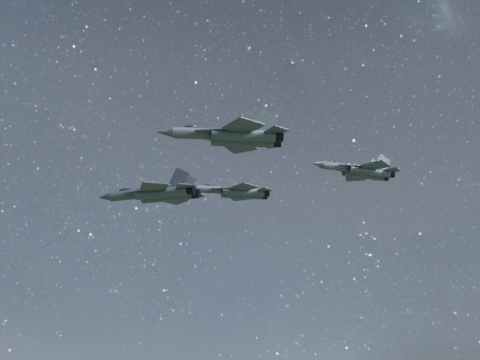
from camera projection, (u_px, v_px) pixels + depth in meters
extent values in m
cylinder|color=#363E43|center=(132.00, 195.00, 92.06)|extent=(7.77, 4.68, 1.64)
cone|color=#363E43|center=(105.00, 197.00, 93.47)|extent=(2.90, 2.37, 1.47)
ellipsoid|color=#19252E|center=(125.00, 191.00, 92.66)|extent=(2.73, 2.03, 0.81)
cube|color=#363E43|center=(162.00, 192.00, 90.51)|extent=(8.51, 4.96, 1.37)
cylinder|color=#363E43|center=(162.00, 193.00, 89.29)|extent=(8.73, 5.10, 1.64)
cylinder|color=#363E43|center=(167.00, 196.00, 91.19)|extent=(8.73, 5.10, 1.64)
cylinder|color=black|center=(190.00, 190.00, 87.93)|extent=(1.87, 1.94, 1.51)
cylinder|color=black|center=(195.00, 194.00, 89.84)|extent=(1.87, 1.94, 1.51)
cube|color=#363E43|center=(138.00, 192.00, 90.20)|extent=(5.14, 4.09, 0.13)
cube|color=#363E43|center=(146.00, 197.00, 92.77)|extent=(5.59, 2.37, 0.13)
cube|color=#363E43|center=(154.00, 187.00, 87.13)|extent=(4.58, 5.03, 0.21)
cube|color=#363E43|center=(173.00, 199.00, 93.61)|extent=(5.98, 5.84, 0.21)
cube|color=#363E43|center=(184.00, 187.00, 86.88)|extent=(2.68, 2.86, 0.16)
cube|color=#363E43|center=(196.00, 195.00, 91.26)|extent=(3.55, 3.50, 0.16)
cube|color=#363E43|center=(179.00, 179.00, 88.83)|extent=(3.28, 1.91, 3.74)
cube|color=#363E43|center=(186.00, 183.00, 91.21)|extent=(3.51, 1.37, 3.74)
cylinder|color=#363E43|center=(215.00, 190.00, 104.80)|extent=(6.96, 1.73, 1.46)
cone|color=#363E43|center=(191.00, 189.00, 104.12)|extent=(2.29, 1.39, 1.31)
ellipsoid|color=#19252E|center=(209.00, 186.00, 104.85)|extent=(2.26, 1.07, 0.72)
cube|color=#363E43|center=(241.00, 191.00, 105.53)|extent=(7.70, 1.70, 1.21)
cylinder|color=#363E43|center=(243.00, 192.00, 104.58)|extent=(7.89, 1.77, 1.46)
cylinder|color=#363E43|center=(242.00, 195.00, 106.32)|extent=(7.89, 1.77, 1.46)
cylinder|color=black|center=(266.00, 193.00, 105.23)|extent=(1.27, 1.39, 1.34)
cylinder|color=black|center=(264.00, 196.00, 106.98)|extent=(1.27, 1.39, 1.34)
cube|color=#363E43|center=(225.00, 189.00, 103.84)|extent=(4.95, 1.75, 0.11)
cube|color=#363E43|center=(223.00, 193.00, 106.20)|extent=(4.96, 2.11, 0.11)
cube|color=#363E43|center=(244.00, 187.00, 102.51)|extent=(5.19, 5.31, 0.19)
cube|color=#363E43|center=(239.00, 197.00, 108.45)|extent=(5.07, 5.24, 0.19)
cube|color=#363E43|center=(265.00, 190.00, 104.09)|extent=(3.06, 3.12, 0.14)
cube|color=#363E43|center=(261.00, 197.00, 108.11)|extent=(2.99, 3.06, 0.14)
cube|color=#363E43|center=(258.00, 183.00, 105.33)|extent=(3.25, 0.45, 3.32)
cube|color=#363E43|center=(255.00, 187.00, 107.51)|extent=(3.24, 0.54, 3.32)
cylinder|color=#363E43|center=(201.00, 133.00, 73.85)|extent=(7.40, 1.86, 1.55)
cone|color=#363E43|center=(164.00, 132.00, 73.49)|extent=(2.44, 1.49, 1.39)
ellipsoid|color=#19252E|center=(192.00, 128.00, 73.99)|extent=(2.40, 1.14, 0.76)
cube|color=#363E43|center=(240.00, 135.00, 74.21)|extent=(8.19, 1.83, 1.29)
cylinder|color=#363E43|center=(243.00, 135.00, 73.16)|extent=(8.39, 1.90, 1.55)
cylinder|color=#363E43|center=(242.00, 141.00, 75.04)|extent=(8.39, 1.90, 1.55)
cylinder|color=black|center=(278.00, 136.00, 73.51)|extent=(1.35, 1.48, 1.43)
cylinder|color=black|center=(276.00, 142.00, 75.38)|extent=(1.35, 1.48, 1.43)
cube|color=#363E43|center=(215.00, 131.00, 72.67)|extent=(5.27, 2.26, 0.12)
cube|color=#363E43|center=(214.00, 139.00, 75.21)|extent=(5.26, 1.85, 0.12)
cube|color=#363E43|center=(243.00, 126.00, 70.96)|extent=(5.38, 5.57, 0.20)
cube|color=#363E43|center=(239.00, 146.00, 77.34)|extent=(5.52, 5.65, 0.20)
cube|color=#363E43|center=(276.00, 131.00, 72.32)|extent=(3.17, 3.25, 0.15)
cube|color=#363E43|center=(272.00, 144.00, 76.63)|extent=(3.26, 3.32, 0.15)
cube|color=#363E43|center=(265.00, 122.00, 73.74)|extent=(3.44, 0.58, 3.53)
cube|color=#363E43|center=(263.00, 129.00, 76.09)|extent=(3.45, 0.48, 3.53)
cylinder|color=#363E43|center=(340.00, 167.00, 88.23)|extent=(6.49, 2.74, 1.34)
cone|color=#363E43|center=(316.00, 164.00, 86.89)|extent=(2.28, 1.64, 1.20)
ellipsoid|color=#19252E|center=(334.00, 162.00, 88.10)|extent=(2.19, 1.34, 0.66)
cube|color=#363E43|center=(364.00, 170.00, 89.67)|extent=(7.14, 2.85, 1.12)
cylinder|color=#363E43|center=(369.00, 171.00, 88.89)|extent=(7.32, 2.94, 1.34)
cylinder|color=#363E43|center=(363.00, 174.00, 90.42)|extent=(7.32, 2.94, 1.34)
cylinder|color=black|center=(390.00, 174.00, 90.18)|extent=(1.37, 1.46, 1.24)
cylinder|color=black|center=(384.00, 177.00, 91.71)|extent=(1.37, 1.46, 1.24)
cube|color=#363E43|center=(352.00, 166.00, 87.67)|extent=(4.49, 1.11, 0.10)
cube|color=#363E43|center=(345.00, 171.00, 89.74)|extent=(4.46, 2.68, 0.10)
cube|color=#363E43|center=(375.00, 166.00, 87.06)|extent=(4.91, 4.91, 0.17)
cube|color=#363E43|center=(356.00, 177.00, 92.26)|extent=(4.28, 4.55, 0.17)
cube|color=#363E43|center=(393.00, 170.00, 89.13)|extent=(2.91, 2.91, 0.13)
cube|color=#363E43|center=(379.00, 178.00, 92.64)|extent=(2.51, 2.63, 0.13)
cube|color=#363E43|center=(383.00, 163.00, 90.03)|extent=(2.98, 0.57, 3.05)
cube|color=#363E43|center=(375.00, 167.00, 91.94)|extent=(2.88, 1.04, 3.05)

